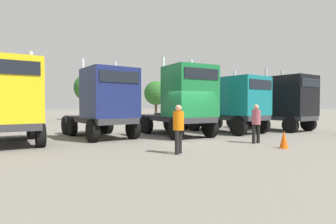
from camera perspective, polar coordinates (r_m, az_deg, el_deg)
The scene contains 12 objects.
ground at distance 13.97m, azimuth 5.33°, elevation -5.94°, with size 200.00×200.00×0.00m, color slate.
semi_truck_yellow at distance 13.84m, azimuth -30.06°, elevation 2.03°, with size 3.01×5.91×4.38m.
semi_truck_navy at distance 15.08m, azimuth -12.89°, elevation 1.96°, with size 3.41×6.01×4.29m.
semi_truck_green at distance 15.53m, azimuth 3.18°, elevation 2.29°, with size 2.77×6.05×4.51m.
semi_truck_teal at distance 18.09m, azimuth 13.59°, elevation 1.67°, with size 3.57×6.61×4.12m.
semi_truck_black at distance 20.82m, azimuth 23.05°, elevation 1.82°, with size 3.35×6.41×4.36m.
visitor_in_hivis at distance 10.13m, azimuth 2.18°, elevation -2.78°, with size 0.56×0.56×1.81m.
visitor_with_camera at distance 13.54m, azimuth 17.84°, elevation -1.73°, with size 0.44×0.40×1.83m.
traffic_cone_near at distance 12.42m, azimuth 22.94°, elevation -5.27°, with size 0.36×0.36×0.75m, color #F2590C.
oak_far_left at distance 31.40m, azimuth -29.83°, elevation 5.38°, with size 3.82×3.82×5.95m.
oak_far_centre at distance 34.51m, azimuth -16.30°, elevation 4.82°, with size 3.33×3.33×5.51m.
oak_far_right at distance 37.39m, azimuth -2.51°, elevation 3.92°, with size 3.25×3.25×5.01m.
Camera 1 is at (-7.34, -11.74, 1.82)m, focal length 29.34 mm.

